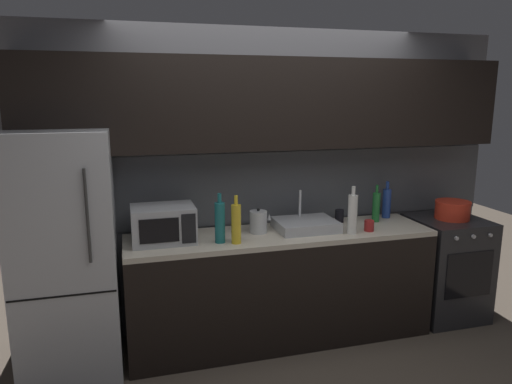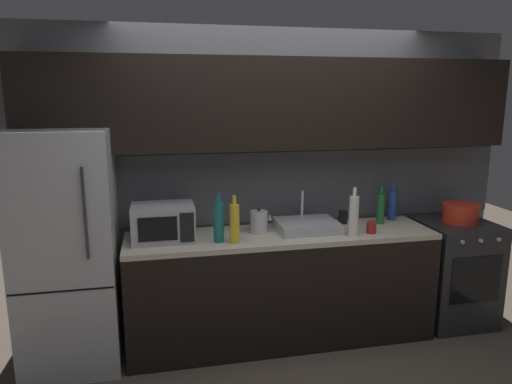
% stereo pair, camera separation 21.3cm
% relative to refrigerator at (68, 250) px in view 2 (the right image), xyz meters
% --- Properties ---
extents(back_wall, '(4.17, 0.44, 2.50)m').
position_rel_refrigerator_xyz_m(back_wall, '(1.60, 0.30, 0.68)').
color(back_wall, slate).
rests_on(back_wall, ground).
extents(counter_run, '(2.43, 0.60, 0.90)m').
position_rel_refrigerator_xyz_m(counter_run, '(1.60, 0.00, -0.42)').
color(counter_run, black).
rests_on(counter_run, ground).
extents(refrigerator, '(0.68, 0.69, 1.74)m').
position_rel_refrigerator_xyz_m(refrigerator, '(0.00, 0.00, 0.00)').
color(refrigerator, '#B7BABF').
rests_on(refrigerator, ground).
extents(oven_range, '(0.60, 0.62, 0.90)m').
position_rel_refrigerator_xyz_m(oven_range, '(3.15, -0.00, -0.42)').
color(oven_range, '#232326').
rests_on(oven_range, ground).
extents(microwave, '(0.46, 0.35, 0.27)m').
position_rel_refrigerator_xyz_m(microwave, '(0.68, 0.02, 0.16)').
color(microwave, '#A8AAAF').
rests_on(microwave, counter_run).
extents(sink_basin, '(0.48, 0.38, 0.30)m').
position_rel_refrigerator_xyz_m(sink_basin, '(1.81, 0.03, 0.07)').
color(sink_basin, '#ADAFB5').
rests_on(sink_basin, counter_run).
extents(kettle, '(0.17, 0.14, 0.20)m').
position_rel_refrigerator_xyz_m(kettle, '(1.42, 0.05, 0.12)').
color(kettle, '#B7BABF').
rests_on(kettle, counter_run).
extents(wine_bottle_yellow, '(0.07, 0.07, 0.36)m').
position_rel_refrigerator_xyz_m(wine_bottle_yellow, '(1.19, -0.16, 0.18)').
color(wine_bottle_yellow, gold).
rests_on(wine_bottle_yellow, counter_run).
extents(wine_bottle_green, '(0.06, 0.06, 0.32)m').
position_rel_refrigerator_xyz_m(wine_bottle_green, '(2.48, 0.10, 0.16)').
color(wine_bottle_green, '#1E6B2D').
rests_on(wine_bottle_green, counter_run).
extents(wine_bottle_blue, '(0.07, 0.07, 0.33)m').
position_rel_refrigerator_xyz_m(wine_bottle_blue, '(2.64, 0.20, 0.16)').
color(wine_bottle_blue, '#234299').
rests_on(wine_bottle_blue, counter_run).
extents(wine_bottle_white, '(0.07, 0.07, 0.38)m').
position_rel_refrigerator_xyz_m(wine_bottle_white, '(2.12, -0.17, 0.19)').
color(wine_bottle_white, silver).
rests_on(wine_bottle_white, counter_run).
extents(wine_bottle_teal, '(0.08, 0.08, 0.37)m').
position_rel_refrigerator_xyz_m(wine_bottle_teal, '(1.08, -0.11, 0.18)').
color(wine_bottle_teal, '#19666B').
rests_on(wine_bottle_teal, counter_run).
extents(mug_dark, '(0.07, 0.07, 0.11)m').
position_rel_refrigerator_xyz_m(mug_dark, '(2.17, 0.17, 0.08)').
color(mug_dark, black).
rests_on(mug_dark, counter_run).
extents(mug_red, '(0.08, 0.08, 0.09)m').
position_rel_refrigerator_xyz_m(mug_red, '(2.28, -0.14, 0.07)').
color(mug_red, '#A82323').
rests_on(mug_red, counter_run).
extents(cooking_pot, '(0.30, 0.30, 0.16)m').
position_rel_refrigerator_xyz_m(cooking_pot, '(3.18, 0.00, 0.11)').
color(cooking_pot, red).
rests_on(cooking_pot, oven_range).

